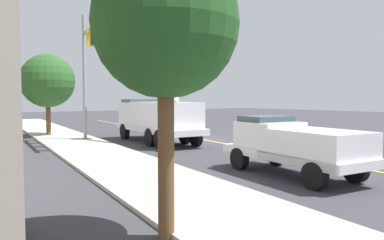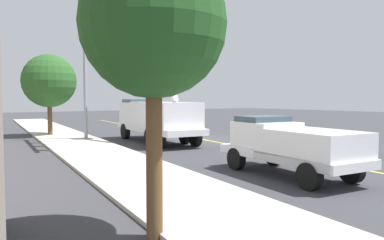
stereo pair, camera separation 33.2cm
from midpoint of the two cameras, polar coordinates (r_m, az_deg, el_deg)
name	(u,v)px [view 1 (the left image)]	position (r m, az deg, el deg)	size (l,w,h in m)	color
ground	(200,139)	(25.07, 0.84, -2.94)	(120.00, 120.00, 0.00)	#38383D
sidewalk_far_side	(81,145)	(22.12, -17.14, -3.77)	(60.00, 3.60, 0.12)	#B2ADA3
lane_centre_stripe	(200,139)	(25.07, 0.84, -2.93)	(50.00, 0.16, 0.01)	yellow
utility_bucket_truck	(156,116)	(23.27, -5.96, 0.56)	(8.39, 3.21, 7.40)	white
service_pickup_truck	(294,144)	(13.52, 14.68, -3.64)	(5.76, 2.58, 2.06)	white
passing_minivan	(176,118)	(33.12, -2.80, 0.27)	(4.95, 2.31, 1.69)	silver
traffic_cone_mid_front	(162,130)	(27.26, -4.92, -1.54)	(0.40, 0.40, 0.88)	black
traffic_signal_mast	(93,53)	(23.26, -15.40, 9.97)	(6.68, 0.90, 8.07)	gray
street_tree_left	(165,27)	(7.27, -5.45, 14.12)	(2.81, 2.81, 5.54)	brown
street_tree_right	(48,81)	(28.70, -21.64, 5.60)	(3.82, 3.82, 5.92)	brown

